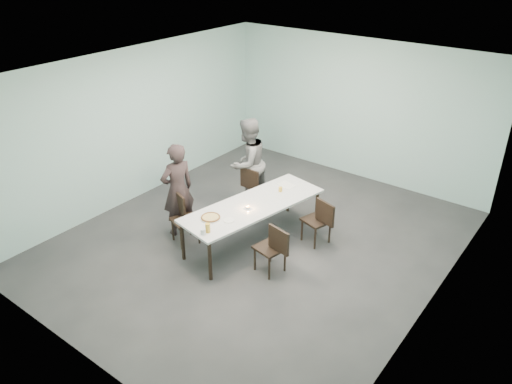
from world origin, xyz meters
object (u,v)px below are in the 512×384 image
Objects in this scene: diner_far at (248,163)px; amber_tumbler at (280,189)px; pizza at (211,217)px; chair_far_right at (320,219)px; diner_near at (178,190)px; side_plate at (229,220)px; water_tumbler at (203,232)px; chair_far_left at (254,188)px; chair_near_right at (274,246)px; tealight at (248,208)px; chair_near_left at (183,215)px; table at (253,207)px; beer_glass at (208,228)px.

diner_far reaches higher than amber_tumbler.
chair_far_right is at bearing 49.94° from pizza.
chair_far_right is at bearing 132.79° from diner_near.
water_tumbler is (-0.05, -0.55, 0.04)m from side_plate.
chair_far_left is 1.60m from chair_far_right.
chair_near_right is 4.83× the size of side_plate.
water_tumbler is at bearing -93.32° from tealight.
pizza is (0.66, -1.82, -0.13)m from diner_far.
chair_far_right is at bearing 62.12° from water_tumbler.
water_tumbler is (0.98, -0.53, 0.29)m from chair_near_left.
table is at bearing 54.45° from chair_near_left.
chair_near_left reaches higher than pizza.
chair_near_left is 9.67× the size of water_tumbler.
diner_near is 1.60m from diner_far.
pizza is at bearing 118.04° from water_tumbler.
table is 8.01× the size of pizza.
diner_near is (-2.20, -1.17, 0.35)m from chair_far_right.
beer_glass is (0.90, -2.15, -0.07)m from diner_far.
beer_glass reaches higher than pizza.
diner_near is (-0.62, -1.39, 0.35)m from chair_far_left.
chair_far_left reaches higher than pizza.
chair_far_left is at bearing 165.52° from amber_tumbler.
beer_glass is at bearing -3.66° from chair_near_left.
chair_far_right is at bearing 82.37° from diner_far.
water_tumbler reaches higher than tealight.
chair_near_left is at bearing -145.69° from table.
amber_tumbler is (0.13, 1.88, -0.01)m from water_tumbler.
table is at bearing 72.07° from pizza.
beer_glass is at bearing -90.65° from table.
tealight is (0.03, -0.18, 0.08)m from table.
chair_far_left is 0.51× the size of diner_near.
beer_glass is (0.24, -0.34, 0.06)m from pizza.
side_plate is at bearing 21.33° from chair_near_right.
table is at bearing 50.61° from chair_far_right.
side_plate is (0.94, -1.69, -0.14)m from diner_far.
beer_glass is 1.80m from amber_tumbler.
chair_far_right is at bearing 41.71° from tealight.
table is at bearing 98.12° from tealight.
diner_near is at bearing -156.77° from table.
chair_near_left is 1.15m from water_tumbler.
amber_tumbler is (-0.85, 0.03, 0.29)m from chair_far_right.
chair_near_right is 1.12m from water_tumbler.
side_plate is (1.27, -0.13, -0.10)m from diner_near.
diner_far reaches higher than beer_glass.
diner_near reaches higher than pizza.
chair_near_right reaches higher than water_tumbler.
chair_far_right is 10.88× the size of amber_tumbler.
chair_far_left is 1.68m from side_plate.
diner_far is 1.54m from tealight.
chair_far_right reaches higher than water_tumbler.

